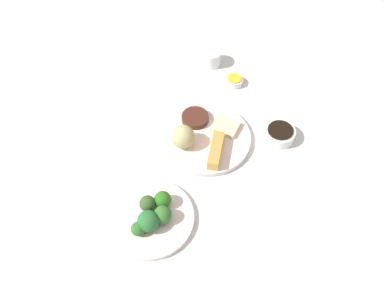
{
  "coord_description": "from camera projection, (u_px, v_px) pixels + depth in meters",
  "views": [
    {
      "loc": [
        -0.42,
        0.67,
        1.01
      ],
      "look_at": [
        0.01,
        0.1,
        0.06
      ],
      "focal_mm": 39.91,
      "sensor_mm": 36.0,
      "label": 1
    }
  ],
  "objects": [
    {
      "name": "tabletop",
      "position": [
        216.0,
        144.0,
        1.27
      ],
      "size": [
        2.2,
        2.2,
        0.02
      ],
      "primitive_type": "cube",
      "color": "silver",
      "rests_on": "ground"
    },
    {
      "name": "main_plate",
      "position": [
        205.0,
        138.0,
        1.26
      ],
      "size": [
        0.27,
        0.27,
        0.02
      ],
      "primitive_type": "cylinder",
      "color": "white",
      "rests_on": "tabletop"
    },
    {
      "name": "rice_scoop",
      "position": [
        183.0,
        137.0,
        1.21
      ],
      "size": [
        0.07,
        0.07,
        0.07
      ],
      "primitive_type": "sphere",
      "color": "tan",
      "rests_on": "main_plate"
    },
    {
      "name": "spring_roll",
      "position": [
        216.0,
        150.0,
        1.21
      ],
      "size": [
        0.08,
        0.12,
        0.03
      ],
      "primitive_type": "cube",
      "rotation": [
        0.0,
        0.0,
        2.02
      ],
      "color": "gold",
      "rests_on": "main_plate"
    },
    {
      "name": "crab_rangoon_wonton",
      "position": [
        226.0,
        127.0,
        1.27
      ],
      "size": [
        0.08,
        0.07,
        0.01
      ],
      "primitive_type": "cube",
      "rotation": [
        0.0,
        0.0,
        0.19
      ],
      "color": "beige",
      "rests_on": "main_plate"
    },
    {
      "name": "stir_fry_heap",
      "position": [
        195.0,
        118.0,
        1.29
      ],
      "size": [
        0.08,
        0.08,
        0.02
      ],
      "primitive_type": "cylinder",
      "color": "#4C261D",
      "rests_on": "main_plate"
    },
    {
      "name": "broccoli_plate",
      "position": [
        149.0,
        218.0,
        1.11
      ],
      "size": [
        0.23,
        0.23,
        0.01
      ],
      "primitive_type": "cylinder",
      "color": "white",
      "rests_on": "tabletop"
    },
    {
      "name": "broccoli_floret_0",
      "position": [
        148.0,
        221.0,
        1.06
      ],
      "size": [
        0.06,
        0.06,
        0.06
      ],
      "primitive_type": "sphere",
      "color": "#2A7035",
      "rests_on": "broccoli_plate"
    },
    {
      "name": "broccoli_floret_1",
      "position": [
        148.0,
        204.0,
        1.1
      ],
      "size": [
        0.04,
        0.04,
        0.04
      ],
      "primitive_type": "sphere",
      "color": "#36592B",
      "rests_on": "broccoli_plate"
    },
    {
      "name": "broccoli_floret_2",
      "position": [
        163.0,
        215.0,
        1.08
      ],
      "size": [
        0.05,
        0.05,
        0.05
      ],
      "primitive_type": "sphere",
      "color": "#376F2F",
      "rests_on": "broccoli_plate"
    },
    {
      "name": "broccoli_floret_3",
      "position": [
        163.0,
        200.0,
        1.11
      ],
      "size": [
        0.05,
        0.05,
        0.05
      ],
      "primitive_type": "sphere",
      "color": "#2D721F",
      "rests_on": "broccoli_plate"
    },
    {
      "name": "broccoli_floret_4",
      "position": [
        138.0,
        229.0,
        1.06
      ],
      "size": [
        0.04,
        0.04,
        0.04
      ],
      "primitive_type": "sphere",
      "color": "#2F6C2B",
      "rests_on": "broccoli_plate"
    },
    {
      "name": "soy_sauce_bowl",
      "position": [
        279.0,
        134.0,
        1.26
      ],
      "size": [
        0.09,
        0.09,
        0.03
      ],
      "primitive_type": "cylinder",
      "color": "white",
      "rests_on": "tabletop"
    },
    {
      "name": "soy_sauce_bowl_liquid",
      "position": [
        280.0,
        130.0,
        1.25
      ],
      "size": [
        0.08,
        0.08,
        0.0
      ],
      "primitive_type": "cylinder",
      "color": "black",
      "rests_on": "soy_sauce_bowl"
    },
    {
      "name": "sauce_ramekin_hot_mustard",
      "position": [
        234.0,
        81.0,
        1.41
      ],
      "size": [
        0.06,
        0.06,
        0.02
      ],
      "primitive_type": "cylinder",
      "color": "white",
      "rests_on": "tabletop"
    },
    {
      "name": "sauce_ramekin_hot_mustard_liquid",
      "position": [
        234.0,
        78.0,
        1.4
      ],
      "size": [
        0.05,
        0.05,
        0.0
      ],
      "primitive_type": "cylinder",
      "color": "yellow",
      "rests_on": "sauce_ramekin_hot_mustard"
    },
    {
      "name": "teacup",
      "position": [
        211.0,
        58.0,
        1.45
      ],
      "size": [
        0.07,
        0.07,
        0.05
      ],
      "primitive_type": "cylinder",
      "color": "white",
      "rests_on": "tabletop"
    }
  ]
}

